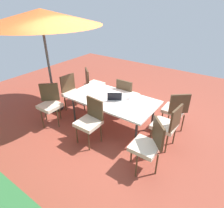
# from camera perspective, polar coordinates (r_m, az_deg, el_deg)

# --- Properties ---
(ground_plane) EXTENTS (10.00, 10.00, 0.02)m
(ground_plane) POSITION_cam_1_polar(r_m,az_deg,el_deg) (4.78, -0.00, -6.28)
(ground_plane) COLOR brown
(dining_table) EXTENTS (2.04, 1.09, 0.73)m
(dining_table) POSITION_cam_1_polar(r_m,az_deg,el_deg) (4.41, -0.00, 1.14)
(dining_table) COLOR white
(dining_table) RESTS_ON ground_plane
(patio_umbrella) EXTENTS (2.79, 2.79, 2.55)m
(patio_umbrella) POSITION_cam_1_polar(r_m,az_deg,el_deg) (4.98, -20.39, 22.95)
(patio_umbrella) COLOR #4C4C4C
(patio_umbrella) RESTS_ON ground_plane
(chair_southwest) EXTENTS (0.58, 0.59, 0.98)m
(chair_southwest) POSITION_cam_1_polar(r_m,az_deg,el_deg) (4.57, 18.30, -1.32)
(chair_southwest) COLOR beige
(chair_southwest) RESTS_ON ground_plane
(chair_north) EXTENTS (0.47, 0.48, 0.98)m
(chair_north) POSITION_cam_1_polar(r_m,az_deg,el_deg) (4.00, -6.46, -4.58)
(chair_north) COLOR beige
(chair_north) RESTS_ON ground_plane
(chair_east) EXTENTS (0.48, 0.47, 0.98)m
(chair_east) POSITION_cam_1_polar(r_m,az_deg,el_deg) (5.26, -11.79, 3.68)
(chair_east) COLOR beige
(chair_east) RESTS_ON ground_plane
(chair_south) EXTENTS (0.46, 0.46, 0.98)m
(chair_south) POSITION_cam_1_polar(r_m,az_deg,el_deg) (5.00, 4.39, 2.86)
(chair_south) COLOR beige
(chair_south) RESTS_ON ground_plane
(chair_northeast) EXTENTS (0.59, 0.59, 0.98)m
(chair_northeast) POSITION_cam_1_polar(r_m,az_deg,el_deg) (4.84, -17.98, 0.46)
(chair_northeast) COLOR beige
(chair_northeast) RESTS_ON ground_plane
(chair_northwest) EXTENTS (0.59, 0.59, 0.98)m
(chair_northwest) POSITION_cam_1_polar(r_m,az_deg,el_deg) (3.43, 10.80, -11.50)
(chair_northwest) COLOR beige
(chair_northwest) RESTS_ON ground_plane
(chair_southeast) EXTENTS (0.58, 0.58, 0.98)m
(chair_southeast) POSITION_cam_1_polar(r_m,az_deg,el_deg) (5.71, -5.79, 6.26)
(chair_southeast) COLOR beige
(chair_southeast) RESTS_ON ground_plane
(chair_west) EXTENTS (0.48, 0.47, 0.98)m
(chair_west) POSITION_cam_1_polar(r_m,az_deg,el_deg) (3.99, 16.12, -5.70)
(chair_west) COLOR beige
(chair_west) RESTS_ON ground_plane
(laptop) EXTENTS (0.40, 0.38, 0.21)m
(laptop) POSITION_cam_1_polar(r_m,az_deg,el_deg) (4.31, 0.80, 1.87)
(laptop) COLOR gray
(laptop) RESTS_ON dining_table
(cup) EXTENTS (0.08, 0.08, 0.09)m
(cup) POSITION_cam_1_polar(r_m,az_deg,el_deg) (4.36, 5.37, 2.06)
(cup) COLOR white
(cup) RESTS_ON dining_table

